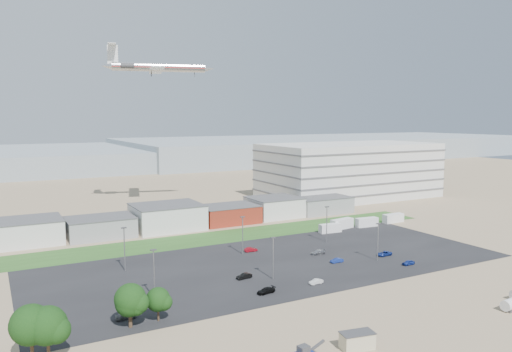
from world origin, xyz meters
TOP-DOWN VIEW (x-y plane):
  - ground at (0.00, 0.00)m, footprint 700.00×700.00m
  - parking_lot at (5.00, 20.00)m, footprint 120.00×50.00m
  - grass_strip at (0.00, 52.00)m, footprint 160.00×16.00m
  - hills_backdrop at (40.00, 315.00)m, footprint 700.00×200.00m
  - building_row at (-17.00, 71.00)m, footprint 170.00×20.00m
  - parking_garage at (90.00, 95.00)m, footprint 80.00×40.00m
  - portable_shed at (-7.28, -27.45)m, footprint 5.93×3.80m
  - storage_tank_nw at (29.28, -28.98)m, footprint 4.42×2.47m
  - box_trailer_a at (38.51, 40.68)m, footprint 7.64×2.97m
  - box_trailer_b at (45.38, 43.33)m, footprint 9.02×4.11m
  - box_trailer_c at (54.73, 41.81)m, footprint 8.24×3.25m
  - box_trailer_d at (67.52, 42.53)m, footprint 8.23×2.77m
  - tree_far_left at (-53.44, -6.91)m, footprint 6.71×6.71m
  - tree_left at (-51.23, -7.84)m, footprint 6.45×6.45m
  - tree_mid at (-37.05, -1.82)m, footprint 6.01×6.01m
  - tree_right at (-37.27, -1.92)m, footprint 5.34×5.34m
  - tree_near at (-31.95, -1.48)m, footprint 4.75×4.75m
  - lightpole_front_l at (-29.17, 9.97)m, footprint 1.22×0.51m
  - lightpole_front_m at (-1.52, 9.00)m, footprint 1.16×0.48m
  - lightpole_front_r at (29.94, 9.02)m, footprint 1.16×0.48m
  - lightpole_back_l at (-29.86, 31.57)m, footprint 1.26×0.53m
  - lightpole_back_m at (1.93, 31.14)m, footprint 1.22×0.51m
  - lightpole_back_r at (29.86, 30.95)m, footprint 1.27×0.53m
  - airliner at (3.97, 107.70)m, footprint 50.15×40.17m
  - parked_car_0 at (34.72, 11.61)m, footprint 4.52×2.33m
  - parked_car_1 at (19.48, 12.52)m, footprint 3.54×1.37m
  - parked_car_2 at (34.11, 2.31)m, footprint 3.54×1.48m
  - parked_car_3 at (-7.55, 1.64)m, footprint 4.40×2.25m
  - parked_car_4 at (-7.22, 12.41)m, footprint 3.90×1.75m
  - parked_car_10 at (-36.98, 2.29)m, footprint 3.95×1.77m
  - parked_car_11 at (5.06, 32.32)m, footprint 3.76×1.54m
  - parked_car_12 at (19.87, 21.26)m, footprint 4.23×1.79m
  - parked_car_13 at (5.21, 1.52)m, footprint 3.42×1.35m

SIDE VIEW (x-z plane):
  - ground at x=0.00m, z-range 0.00..0.00m
  - parking_lot at x=5.00m, z-range 0.00..0.01m
  - grass_strip at x=0.00m, z-range 0.00..0.02m
  - parked_car_13 at x=5.21m, z-range 0.00..1.11m
  - parked_car_10 at x=-36.98m, z-range 0.00..1.13m
  - parked_car_1 at x=19.48m, z-range 0.00..1.15m
  - parked_car_2 at x=34.11m, z-range 0.00..1.20m
  - parked_car_11 at x=5.06m, z-range 0.00..1.21m
  - parked_car_12 at x=19.87m, z-range 0.00..1.22m
  - parked_car_0 at x=34.72m, z-range 0.00..1.22m
  - parked_car_3 at x=-7.55m, z-range 0.00..1.22m
  - parked_car_4 at x=-7.22m, z-range 0.00..1.24m
  - storage_tank_nw at x=29.28m, z-range 0.00..2.55m
  - portable_shed at x=-7.28m, z-range 0.00..2.77m
  - box_trailer_a at x=38.51m, z-range 0.00..2.80m
  - box_trailer_c at x=54.73m, z-range 0.00..3.01m
  - box_trailer_d at x=67.52m, z-range 0.00..3.06m
  - box_trailer_b at x=45.38m, z-range 0.00..3.26m
  - tree_near at x=-31.95m, z-range 0.00..7.13m
  - building_row at x=-17.00m, z-range 0.00..8.00m
  - tree_right at x=-37.27m, z-range 0.00..8.02m
  - hills_backdrop at x=40.00m, z-range 0.00..9.00m
  - tree_mid at x=-37.05m, z-range 0.00..9.01m
  - tree_left at x=-51.23m, z-range 0.00..9.68m
  - lightpole_front_m at x=-1.52m, z-range 0.00..9.85m
  - lightpole_front_r at x=29.94m, z-range 0.00..9.89m
  - tree_far_left at x=-53.44m, z-range 0.00..10.07m
  - lightpole_front_l at x=-29.17m, z-range 0.00..10.33m
  - lightpole_back_m at x=1.93m, z-range 0.00..10.40m
  - lightpole_back_l at x=-29.86m, z-range 0.00..10.71m
  - lightpole_back_r at x=29.86m, z-range 0.00..10.80m
  - parking_garage at x=90.00m, z-range 0.00..25.00m
  - airliner at x=3.97m, z-range 50.23..63.22m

